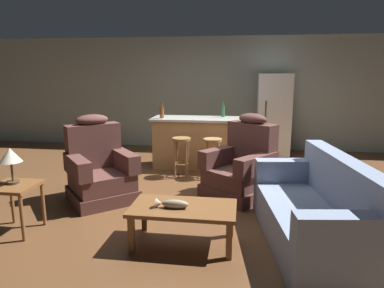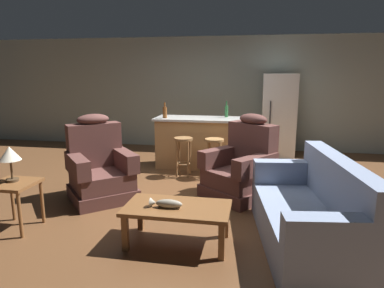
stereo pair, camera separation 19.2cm
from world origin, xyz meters
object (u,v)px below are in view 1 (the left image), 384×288
at_px(bar_stool_left, 181,150).
at_px(refrigerator, 273,115).
at_px(couch, 316,214).
at_px(kitchen_island, 200,142).
at_px(end_table, 15,193).
at_px(recliner_near_lamp, 100,170).
at_px(bottle_tall_green, 162,112).
at_px(bottle_short_amber, 223,111).
at_px(table_lamp, 10,157).
at_px(coffee_table, 183,211).
at_px(bar_stool_right, 213,151).
at_px(recliner_near_island, 242,167).
at_px(fish_figurine, 172,204).

xyz_separation_m(bar_stool_left, refrigerator, (1.70, 1.83, 0.41)).
relative_size(couch, kitchen_island, 1.11).
height_order(end_table, refrigerator, refrigerator).
bearing_deg(recliner_near_lamp, bar_stool_left, 101.94).
bearing_deg(recliner_near_lamp, couch, 30.26).
bearing_deg(bar_stool_left, refrigerator, 47.09).
bearing_deg(bottle_tall_green, bottle_short_amber, 17.12).
height_order(couch, end_table, couch).
xyz_separation_m(kitchen_island, refrigerator, (1.46, 1.20, 0.40)).
relative_size(end_table, bar_stool_left, 0.82).
bearing_deg(bottle_short_amber, kitchen_island, -155.24).
bearing_deg(bar_stool_left, end_table, -121.61).
xyz_separation_m(end_table, bottle_tall_green, (1.02, 2.88, 0.60)).
xyz_separation_m(table_lamp, bar_stool_left, (1.51, 2.36, -0.40)).
relative_size(couch, bottle_tall_green, 6.75).
relative_size(coffee_table, bottle_tall_green, 3.72).
relative_size(coffee_table, recliner_near_lamp, 0.92).
height_order(coffee_table, couch, couch).
xyz_separation_m(end_table, bottle_short_amber, (2.14, 3.22, 0.61)).
bearing_deg(recliner_near_lamp, bar_stool_right, 89.24).
relative_size(bar_stool_right, bottle_tall_green, 2.30).
xyz_separation_m(recliner_near_lamp, bottle_tall_green, (0.51, 1.75, 0.64)).
bearing_deg(bar_stool_left, bar_stool_right, 0.00).
height_order(recliner_near_island, refrigerator, refrigerator).
bearing_deg(table_lamp, bar_stool_left, 57.38).
bearing_deg(bar_stool_right, coffee_table, -92.38).
height_order(coffee_table, bottle_short_amber, bottle_short_amber).
distance_m(recliner_near_island, table_lamp, 3.01).
relative_size(coffee_table, bottle_short_amber, 3.58).
xyz_separation_m(recliner_near_lamp, bar_stool_left, (0.96, 1.27, 0.05)).
bearing_deg(bottle_tall_green, coffee_table, -72.79).
height_order(bar_stool_left, bar_stool_right, same).
bearing_deg(bottle_short_amber, bottle_tall_green, -162.88).
xyz_separation_m(couch, table_lamp, (-3.32, -0.15, 0.53)).
xyz_separation_m(refrigerator, bottle_short_amber, (-1.03, -1.01, 0.19)).
bearing_deg(recliner_near_lamp, recliner_near_island, 61.46).
distance_m(refrigerator, bottle_short_amber, 1.45).
bearing_deg(table_lamp, bar_stool_right, 48.99).
relative_size(table_lamp, bar_stool_left, 0.60).
relative_size(recliner_near_island, kitchen_island, 0.67).
bearing_deg(bar_stool_left, couch, -50.63).
bearing_deg(kitchen_island, table_lamp, -120.42).
relative_size(table_lamp, kitchen_island, 0.23).
relative_size(kitchen_island, bar_stool_left, 2.65).
height_order(fish_figurine, kitchen_island, kitchen_island).
distance_m(end_table, refrigerator, 5.30).
xyz_separation_m(fish_figurine, recliner_near_island, (0.71, 1.64, -0.04)).
bearing_deg(bar_stool_right, recliner_near_lamp, -139.73).
height_order(recliner_near_lamp, bar_stool_left, recliner_near_lamp).
relative_size(kitchen_island, bar_stool_right, 2.65).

